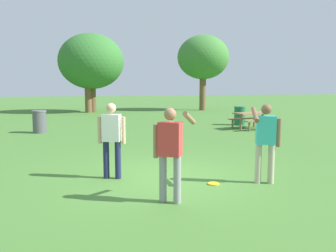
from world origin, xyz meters
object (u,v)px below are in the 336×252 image
object	(u,v)px
picnic_table_near	(252,117)
tree_far_right	(87,67)
tree_back_left	(203,58)
trash_can_further_along	(39,122)
person_bystander	(170,148)
person_thrower	(112,136)
tree_slender_mid	(91,62)
frisbee	(214,184)
trash_can_beside_table	(240,116)
person_catcher	(266,137)

from	to	relation	value
picnic_table_near	tree_far_right	distance (m)	14.17
tree_back_left	trash_can_further_along	bearing A→B (deg)	-136.62
person_bystander	trash_can_further_along	distance (m)	10.37
person_thrower	person_bystander	size ratio (longest dim) A/B	1.00
person_thrower	tree_slender_mid	distance (m)	19.33
tree_slender_mid	picnic_table_near	bearing A→B (deg)	-61.28
person_bystander	tree_back_left	world-z (taller)	tree_back_left
frisbee	trash_can_beside_table	world-z (taller)	trash_can_beside_table
frisbee	picnic_table_near	size ratio (longest dim) A/B	0.12
picnic_table_near	trash_can_further_along	size ratio (longest dim) A/B	2.06
trash_can_beside_table	trash_can_further_along	size ratio (longest dim) A/B	1.00
tree_slender_mid	trash_can_beside_table	bearing A→B (deg)	-56.96
trash_can_beside_table	tree_far_right	xyz separation A→B (m)	(-7.18, 10.39, 2.88)
person_bystander	tree_slender_mid	xyz separation A→B (m)	(-0.33, 20.93, 2.82)
frisbee	person_bystander	bearing A→B (deg)	-144.75
picnic_table_near	tree_back_left	size ratio (longest dim) A/B	0.33
person_catcher	person_bystander	distance (m)	2.27
person_catcher	trash_can_beside_table	world-z (taller)	person_catcher
person_bystander	picnic_table_near	bearing A→B (deg)	53.92
person_bystander	picnic_table_near	xyz separation A→B (m)	(6.35, 8.72, -0.40)
picnic_table_near	trash_can_beside_table	world-z (taller)	trash_can_beside_table
tree_far_right	tree_back_left	xyz separation A→B (m)	(9.14, 0.11, 0.89)
person_bystander	tree_back_left	xyz separation A→B (m)	(8.51, 20.83, 3.29)
frisbee	picnic_table_near	xyz separation A→B (m)	(5.21, 7.91, 0.55)
person_bystander	trash_can_further_along	world-z (taller)	person_bystander
frisbee	person_catcher	bearing A→B (deg)	-10.99
trash_can_further_along	trash_can_beside_table	bearing A→B (deg)	2.65
tree_far_right	picnic_table_near	bearing A→B (deg)	-59.83
trash_can_beside_table	tree_slender_mid	distance (m)	13.05
frisbee	trash_can_further_along	world-z (taller)	trash_can_further_along
picnic_table_near	frisbee	bearing A→B (deg)	-123.36
trash_can_further_along	picnic_table_near	bearing A→B (deg)	-7.12
person_bystander	tree_far_right	bearing A→B (deg)	91.73
tree_slender_mid	tree_back_left	size ratio (longest dim) A/B	0.97
picnic_table_near	tree_back_left	xyz separation A→B (m)	(2.16, 12.11, 3.69)
person_thrower	tree_far_right	world-z (taller)	tree_far_right
person_thrower	person_bystander	distance (m)	1.98
trash_can_beside_table	trash_can_further_along	distance (m)	9.62
tree_far_right	frisbee	bearing A→B (deg)	-84.91
tree_slender_mid	person_bystander	bearing A→B (deg)	-89.09
tree_far_right	tree_back_left	size ratio (longest dim) A/B	0.81
tree_slender_mid	frisbee	bearing A→B (deg)	-85.79
frisbee	tree_far_right	distance (m)	20.28
person_catcher	trash_can_beside_table	xyz separation A→B (m)	(4.36, 9.73, -0.48)
frisbee	tree_back_left	world-z (taller)	tree_back_left
person_catcher	tree_back_left	xyz separation A→B (m)	(6.33, 20.23, 3.29)
person_thrower	tree_back_left	world-z (taller)	tree_back_left
person_bystander	tree_slender_mid	world-z (taller)	tree_slender_mid
trash_can_beside_table	trash_can_further_along	xyz separation A→B (m)	(-9.61, -0.45, 0.00)
trash_can_beside_table	tree_slender_mid	xyz separation A→B (m)	(-6.88, 10.58, 3.30)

